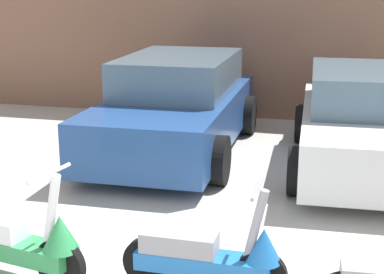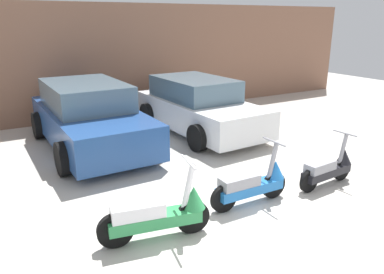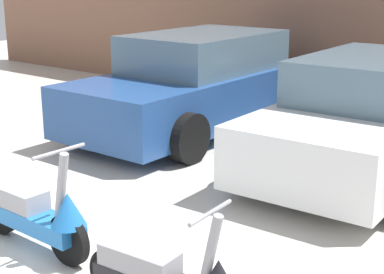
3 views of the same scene
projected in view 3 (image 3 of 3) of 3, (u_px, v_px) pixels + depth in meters
wall_back at (341, 15)px, 10.13m from camera, size 19.60×0.12×3.34m
scooter_front_right at (36, 212)px, 5.18m from camera, size 1.45×0.52×1.01m
car_rear_left at (197, 84)px, 9.11m from camera, size 2.17×4.41×1.49m
car_rear_center at (367, 116)px, 7.29m from camera, size 2.14×4.20×1.40m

